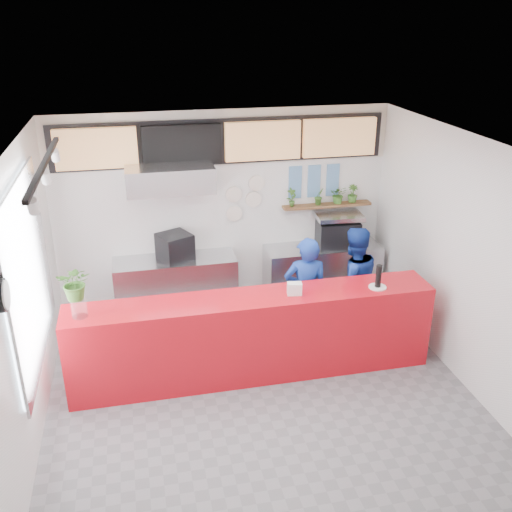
{
  "coord_description": "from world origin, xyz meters",
  "views": [
    {
      "loc": [
        -1.28,
        -5.57,
        4.27
      ],
      "look_at": [
        0.1,
        0.7,
        1.5
      ],
      "focal_mm": 40.0,
      "sensor_mm": 36.0,
      "label": 1
    }
  ],
  "objects_px": {
    "staff_center": "(306,294)",
    "pepper_mill": "(378,276)",
    "panini_oven": "(175,247)",
    "espresso_machine": "(338,233)",
    "service_counter": "(253,336)",
    "staff_right": "(352,283)"
  },
  "relations": [
    {
      "from": "service_counter",
      "to": "pepper_mill",
      "type": "height_order",
      "value": "pepper_mill"
    },
    {
      "from": "panini_oven",
      "to": "espresso_machine",
      "type": "relative_size",
      "value": 0.69
    },
    {
      "from": "service_counter",
      "to": "panini_oven",
      "type": "distance_m",
      "value": 2.04
    },
    {
      "from": "service_counter",
      "to": "panini_oven",
      "type": "xyz_separation_m",
      "value": [
        -0.78,
        1.8,
        0.55
      ]
    },
    {
      "from": "staff_center",
      "to": "staff_right",
      "type": "height_order",
      "value": "staff_right"
    },
    {
      "from": "panini_oven",
      "to": "staff_right",
      "type": "bearing_deg",
      "value": -51.05
    },
    {
      "from": "staff_right",
      "to": "pepper_mill",
      "type": "height_order",
      "value": "staff_right"
    },
    {
      "from": "panini_oven",
      "to": "espresso_machine",
      "type": "xyz_separation_m",
      "value": [
        2.51,
        0.0,
        0.01
      ]
    },
    {
      "from": "staff_right",
      "to": "pepper_mill",
      "type": "bearing_deg",
      "value": 86.76
    },
    {
      "from": "staff_center",
      "to": "pepper_mill",
      "type": "relative_size",
      "value": 5.53
    },
    {
      "from": "service_counter",
      "to": "panini_oven",
      "type": "relative_size",
      "value": 10.36
    },
    {
      "from": "panini_oven",
      "to": "pepper_mill",
      "type": "distance_m",
      "value": 3.02
    },
    {
      "from": "staff_right",
      "to": "pepper_mill",
      "type": "xyz_separation_m",
      "value": [
        0.03,
        -0.74,
        0.44
      ]
    },
    {
      "from": "espresso_machine",
      "to": "staff_center",
      "type": "xyz_separation_m",
      "value": [
        -0.91,
        -1.3,
        -0.3
      ]
    },
    {
      "from": "service_counter",
      "to": "pepper_mill",
      "type": "relative_size",
      "value": 15.55
    },
    {
      "from": "espresso_machine",
      "to": "staff_center",
      "type": "height_order",
      "value": "staff_center"
    },
    {
      "from": "panini_oven",
      "to": "pepper_mill",
      "type": "xyz_separation_m",
      "value": [
        2.35,
        -1.89,
        0.16
      ]
    },
    {
      "from": "service_counter",
      "to": "staff_center",
      "type": "bearing_deg",
      "value": 31.35
    },
    {
      "from": "espresso_machine",
      "to": "staff_right",
      "type": "relative_size",
      "value": 0.38
    },
    {
      "from": "staff_center",
      "to": "service_counter",
      "type": "bearing_deg",
      "value": 41.93
    },
    {
      "from": "pepper_mill",
      "to": "espresso_machine",
      "type": "bearing_deg",
      "value": 84.99
    },
    {
      "from": "service_counter",
      "to": "staff_right",
      "type": "distance_m",
      "value": 1.69
    }
  ]
}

